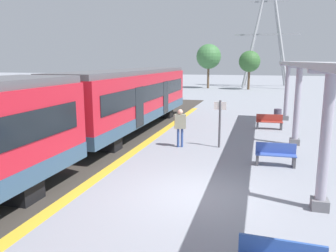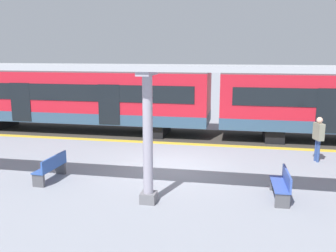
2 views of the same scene
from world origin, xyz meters
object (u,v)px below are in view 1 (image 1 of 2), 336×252
at_px(train_far_carriage, 133,98).
at_px(trash_bin, 278,116).
at_px(platform_info_sign, 220,119).
at_px(passenger_waiting_near_edge, 180,124).
at_px(bench_far_end, 269,122).
at_px(canopy_pillar_fifth, 287,92).
at_px(bench_mid_platform, 276,154).
at_px(canopy_pillar_third, 325,141).
at_px(canopy_pillar_fourth, 297,105).

distance_m(train_far_carriage, trash_bin, 9.56).
height_order(train_far_carriage, platform_info_sign, train_far_carriage).
bearing_deg(platform_info_sign, passenger_waiting_near_edge, -166.37).
height_order(trash_bin, platform_info_sign, platform_info_sign).
distance_m(bench_far_end, passenger_waiting_near_edge, 6.91).
height_order(bench_far_end, platform_info_sign, platform_info_sign).
xyz_separation_m(canopy_pillar_fifth, trash_bin, (-0.55, -1.13, -1.46)).
bearing_deg(bench_mid_platform, canopy_pillar_third, -75.01).
height_order(canopy_pillar_third, bench_mid_platform, canopy_pillar_third).
relative_size(train_far_carriage, trash_bin, 16.24).
bearing_deg(canopy_pillar_third, train_far_carriage, 134.94).
relative_size(canopy_pillar_third, canopy_pillar_fourth, 1.00).
relative_size(bench_far_end, trash_bin, 1.70).
distance_m(bench_mid_platform, trash_bin, 9.66).
height_order(bench_mid_platform, bench_far_end, same).
distance_m(bench_far_end, platform_info_sign, 5.67).
distance_m(train_far_carriage, bench_far_end, 8.14).
height_order(train_far_carriage, trash_bin, train_far_carriage).
distance_m(train_far_carriage, platform_info_sign, 6.09).
bearing_deg(canopy_pillar_fifth, canopy_pillar_third, -90.00).
relative_size(train_far_carriage, passenger_waiting_near_edge, 8.14).
height_order(train_far_carriage, bench_mid_platform, train_far_carriage).
height_order(bench_mid_platform, platform_info_sign, platform_info_sign).
relative_size(canopy_pillar_fourth, canopy_pillar_fifth, 1.00).
height_order(bench_mid_platform, passenger_waiting_near_edge, passenger_waiting_near_edge).
distance_m(canopy_pillar_third, bench_far_end, 11.23).
bearing_deg(canopy_pillar_fourth, canopy_pillar_third, -90.00).
height_order(trash_bin, passenger_waiting_near_edge, passenger_waiting_near_edge).
bearing_deg(canopy_pillar_third, platform_info_sign, 119.84).
height_order(bench_far_end, passenger_waiting_near_edge, passenger_waiting_near_edge).
xyz_separation_m(canopy_pillar_third, passenger_waiting_near_edge, (-5.20, 5.56, -0.79)).
xyz_separation_m(train_far_carriage, trash_bin, (8.25, 4.62, -1.39)).
xyz_separation_m(bench_mid_platform, trash_bin, (0.47, 9.64, 0.00)).
xyz_separation_m(canopy_pillar_third, trash_bin, (-0.55, 13.44, -1.46)).
xyz_separation_m(train_far_carriage, bench_mid_platform, (7.78, -5.02, -1.39)).
height_order(canopy_pillar_third, canopy_pillar_fifth, same).
relative_size(train_far_carriage, canopy_pillar_fifth, 3.85).
bearing_deg(platform_info_sign, bench_mid_platform, -42.17).
bearing_deg(trash_bin, bench_mid_platform, -92.77).
xyz_separation_m(platform_info_sign, passenger_waiting_near_edge, (-1.77, -0.43, -0.21)).
relative_size(canopy_pillar_fifth, platform_info_sign, 1.71).
xyz_separation_m(canopy_pillar_fifth, platform_info_sign, (-3.43, -8.58, -0.58)).
relative_size(train_far_carriage, canopy_pillar_fourth, 3.85).
bearing_deg(bench_mid_platform, bench_far_end, 90.71).
relative_size(train_far_carriage, bench_mid_platform, 9.61).
bearing_deg(bench_far_end, train_far_carriage, -163.60).
xyz_separation_m(train_far_carriage, canopy_pillar_third, (8.80, -8.82, 0.07)).
bearing_deg(platform_info_sign, canopy_pillar_third, -60.16).
bearing_deg(canopy_pillar_fifth, platform_info_sign, -111.79).
distance_m(train_far_carriage, bench_mid_platform, 9.36).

